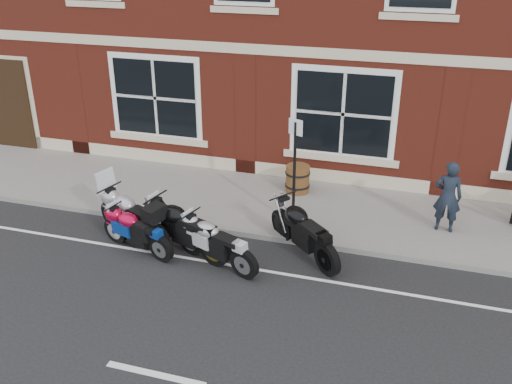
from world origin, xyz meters
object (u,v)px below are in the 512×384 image
moto_touring_silver (133,214)px  barrel_planter (298,179)px  pedestrian_left (448,197)px  parking_sign (295,165)px  moto_sport_silver (216,241)px  moto_naked_black (304,229)px  moto_sport_red (137,230)px  moto_sport_black (184,226)px

moto_touring_silver → barrel_planter: size_ratio=3.01×
pedestrian_left → parking_sign: 3.31m
moto_touring_silver → moto_sport_silver: size_ratio=1.06×
moto_naked_black → pedestrian_left: size_ratio=1.10×
moto_naked_black → pedestrian_left: 3.21m
moto_sport_red → parking_sign: parking_sign is taller
moto_naked_black → moto_sport_black: bearing=147.4°
parking_sign → barrel_planter: bearing=123.3°
moto_sport_black → pedestrian_left: pedestrian_left is taller
pedestrian_left → moto_naked_black: bearing=35.1°
moto_touring_silver → moto_sport_red: bearing=-119.7°
moto_naked_black → barrel_planter: size_ratio=2.58×
moto_sport_silver → moto_sport_black: bearing=92.9°
moto_sport_red → barrel_planter: (2.54, 3.54, -0.03)m
moto_sport_red → moto_sport_silver: bearing=-72.7°
moto_sport_red → pedestrian_left: bearing=-48.9°
moto_naked_black → parking_sign: bearing=68.1°
moto_sport_black → barrel_planter: 3.67m
barrel_planter → parking_sign: 2.00m
moto_sport_silver → pedestrian_left: pedestrian_left is taller
moto_sport_silver → parking_sign: bearing=-8.1°
moto_sport_red → moto_sport_black: (0.94, 0.24, 0.10)m
pedestrian_left → barrel_planter: pedestrian_left is taller
moto_touring_silver → parking_sign: parking_sign is taller
moto_naked_black → parking_sign: 1.46m
moto_naked_black → moto_sport_silver: bearing=162.2°
moto_sport_red → barrel_planter: moto_sport_red is taller
moto_sport_silver → pedestrian_left: (4.28, 2.56, 0.39)m
moto_touring_silver → moto_naked_black: bearing=-59.3°
moto_sport_red → barrel_planter: size_ratio=2.69×
moto_sport_red → moto_sport_black: moto_sport_black is taller
moto_sport_black → moto_naked_black: (2.37, 0.59, -0.00)m
moto_sport_silver → moto_naked_black: (1.57, 0.87, 0.06)m
moto_touring_silver → pedestrian_left: (6.34, 2.08, 0.33)m
pedestrian_left → barrel_planter: 3.65m
moto_sport_black → pedestrian_left: 5.58m
moto_touring_silver → moto_naked_black: moto_touring_silver is taller
moto_sport_red → moto_naked_black: size_ratio=1.04×
barrel_planter → parking_sign: size_ratio=0.28×
moto_touring_silver → moto_naked_black: size_ratio=1.17×
moto_sport_red → barrel_planter: 4.36m
moto_sport_black → moto_sport_red: bearing=124.5°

